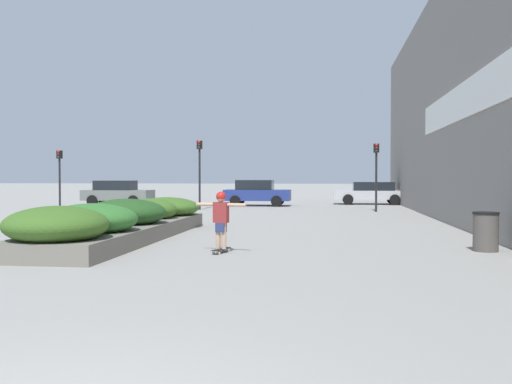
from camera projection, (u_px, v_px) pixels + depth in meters
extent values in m
cube|color=gray|center=(471.00, 85.00, 19.21)|extent=(0.60, 45.37, 9.77)
cube|color=slate|center=(126.00, 232.00, 16.18)|extent=(2.14, 9.97, 0.44)
ellipsoid|color=#3D6623|center=(56.00, 225.00, 12.22)|extent=(2.20, 2.33, 0.82)
ellipsoid|color=#33702D|center=(92.00, 219.00, 13.99)|extent=(2.23, 2.26, 0.78)
ellipsoid|color=#234C1E|center=(126.00, 213.00, 16.33)|extent=(2.27, 2.34, 0.81)
ellipsoid|color=#3D6623|center=(150.00, 210.00, 18.32)|extent=(1.74, 1.46, 0.73)
ellipsoid|color=#3D6623|center=(166.00, 207.00, 19.99)|extent=(2.34, 2.50, 0.71)
cube|color=black|center=(221.00, 249.00, 13.26)|extent=(0.34, 0.79, 0.01)
cylinder|color=beige|center=(223.00, 250.00, 13.54)|extent=(0.06, 0.07, 0.06)
cylinder|color=beige|center=(228.00, 250.00, 13.49)|extent=(0.06, 0.07, 0.06)
cylinder|color=beige|center=(213.00, 253.00, 13.04)|extent=(0.06, 0.07, 0.06)
cylinder|color=beige|center=(219.00, 253.00, 12.98)|extent=(0.06, 0.07, 0.06)
cylinder|color=tan|center=(218.00, 236.00, 13.28)|extent=(0.13, 0.13, 0.61)
cylinder|color=tan|center=(224.00, 236.00, 13.23)|extent=(0.13, 0.13, 0.61)
cube|color=navy|center=(221.00, 227.00, 13.25)|extent=(0.25, 0.23, 0.22)
cube|color=maroon|center=(221.00, 212.00, 13.24)|extent=(0.38, 0.25, 0.48)
cylinder|color=tan|center=(205.00, 204.00, 13.38)|extent=(0.46, 0.18, 0.08)
cylinder|color=tan|center=(237.00, 205.00, 13.10)|extent=(0.46, 0.18, 0.08)
sphere|color=tan|center=(221.00, 198.00, 13.23)|extent=(0.20, 0.20, 0.20)
sphere|color=red|center=(221.00, 196.00, 13.23)|extent=(0.23, 0.23, 0.23)
cylinder|color=#514C47|center=(486.00, 233.00, 13.55)|extent=(0.58, 0.58, 0.89)
cylinder|color=black|center=(486.00, 213.00, 13.53)|extent=(0.61, 0.61, 0.05)
cube|color=#BCBCC1|center=(370.00, 195.00, 36.96)|extent=(4.70, 1.86, 0.56)
cube|color=black|center=(373.00, 186.00, 36.92)|extent=(2.59, 1.64, 0.55)
cylinder|color=black|center=(348.00, 200.00, 36.28)|extent=(0.68, 0.22, 0.68)
cylinder|color=black|center=(347.00, 198.00, 38.03)|extent=(0.68, 0.22, 0.68)
cylinder|color=black|center=(395.00, 200.00, 35.90)|extent=(0.68, 0.22, 0.68)
cylinder|color=black|center=(392.00, 199.00, 37.65)|extent=(0.68, 0.22, 0.68)
cylinder|color=black|center=(494.00, 204.00, 30.83)|extent=(0.66, 0.22, 0.66)
cylinder|color=black|center=(486.00, 202.00, 32.52)|extent=(0.66, 0.22, 0.66)
cube|color=slate|center=(118.00, 195.00, 35.25)|extent=(4.16, 1.85, 0.63)
cube|color=black|center=(116.00, 185.00, 35.26)|extent=(2.29, 1.63, 0.59)
cylinder|color=black|center=(143.00, 200.00, 35.96)|extent=(0.67, 0.22, 0.67)
cylinder|color=black|center=(133.00, 201.00, 34.22)|extent=(0.67, 0.22, 0.67)
cylinder|color=black|center=(104.00, 200.00, 36.30)|extent=(0.67, 0.22, 0.67)
cylinder|color=black|center=(92.00, 201.00, 34.55)|extent=(0.67, 0.22, 0.67)
cube|color=navy|center=(258.00, 195.00, 34.95)|extent=(4.03, 1.78, 0.66)
cube|color=black|center=(255.00, 185.00, 34.96)|extent=(2.21, 1.57, 0.59)
cylinder|color=black|center=(279.00, 200.00, 35.64)|extent=(0.66, 0.22, 0.66)
cylinder|color=black|center=(276.00, 201.00, 33.96)|extent=(0.66, 0.22, 0.66)
cylinder|color=black|center=(240.00, 200.00, 35.96)|extent=(0.66, 0.22, 0.66)
cylinder|color=black|center=(235.00, 201.00, 34.28)|extent=(0.66, 0.22, 0.66)
cylinder|color=black|center=(200.00, 179.00, 30.81)|extent=(0.11, 0.11, 3.28)
cube|color=black|center=(200.00, 145.00, 30.77)|extent=(0.28, 0.20, 0.45)
sphere|color=red|center=(199.00, 142.00, 30.64)|extent=(0.15, 0.15, 0.15)
sphere|color=#2D2823|center=(199.00, 145.00, 30.65)|extent=(0.15, 0.15, 0.15)
sphere|color=#2D2823|center=(199.00, 148.00, 30.65)|extent=(0.15, 0.15, 0.15)
cylinder|color=black|center=(376.00, 182.00, 28.95)|extent=(0.11, 0.11, 3.01)
cube|color=black|center=(376.00, 148.00, 28.91)|extent=(0.28, 0.20, 0.45)
sphere|color=red|center=(377.00, 145.00, 28.78)|extent=(0.15, 0.15, 0.15)
sphere|color=#2D2823|center=(377.00, 148.00, 28.79)|extent=(0.15, 0.15, 0.15)
sphere|color=#2D2823|center=(377.00, 151.00, 28.79)|extent=(0.15, 0.15, 0.15)
cylinder|color=black|center=(60.00, 184.00, 31.96)|extent=(0.11, 0.11, 2.81)
cube|color=black|center=(59.00, 155.00, 31.92)|extent=(0.28, 0.20, 0.45)
sphere|color=red|center=(58.00, 152.00, 31.79)|extent=(0.15, 0.15, 0.15)
sphere|color=#2D2823|center=(58.00, 154.00, 31.80)|extent=(0.15, 0.15, 0.15)
sphere|color=#2D2823|center=(58.00, 157.00, 31.80)|extent=(0.15, 0.15, 0.15)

